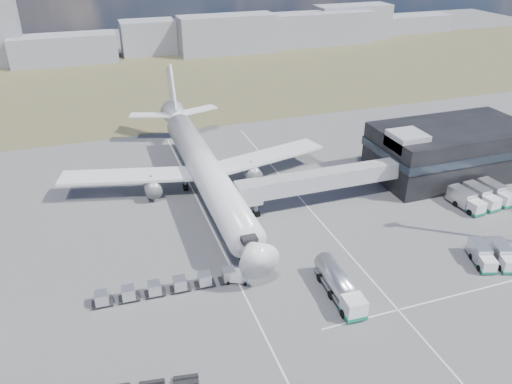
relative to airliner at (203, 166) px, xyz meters
name	(u,v)px	position (x,y,z in m)	size (l,w,h in m)	color
ground	(262,298)	(0.00, -32.38, -5.29)	(420.00, 420.00, 0.00)	#565659
grass_strip	(146,83)	(0.00, 77.62, -5.29)	(420.00, 90.00, 0.01)	brown
lane_markings	(318,271)	(9.77, -29.38, -5.29)	(47.12, 110.00, 0.01)	silver
terminal	(450,150)	(47.77, -8.41, -0.04)	(30.40, 16.40, 11.00)	black
jet_bridge	(309,182)	(15.90, -11.95, -0.24)	(30.30, 3.80, 7.05)	#939399
airliner	(203,166)	(0.00, 0.00, 0.00)	(51.59, 64.53, 17.62)	silver
skyline	(103,37)	(-9.60, 117.38, 2.41)	(303.78, 26.81, 22.41)	gray
fuel_tanker	(340,285)	(9.97, -35.36, -3.49)	(3.27, 11.23, 3.60)	silver
pushback_tug	(237,277)	(-2.05, -27.80, -4.52)	(3.45, 1.94, 1.54)	silver
catering_truck	(209,180)	(1.35, 1.87, -3.99)	(2.71, 5.71, 2.55)	silver
service_trucks_near	(492,255)	(34.74, -35.89, -3.92)	(6.95, 7.61, 2.53)	silver
service_trucks_far	(481,196)	(45.66, -20.84, -3.72)	(10.07, 7.97, 2.88)	silver
uld_row	(167,286)	(-11.74, -27.17, -4.21)	(19.95, 2.36, 1.81)	black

